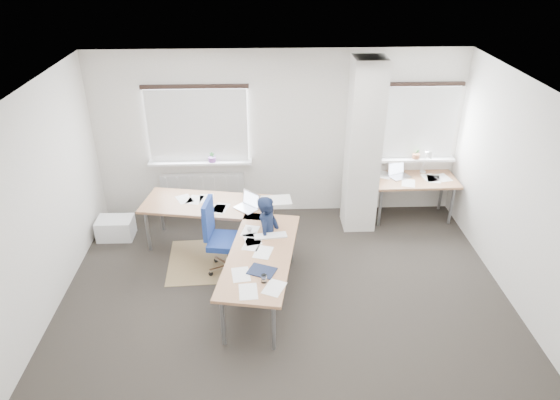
{
  "coord_description": "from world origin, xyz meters",
  "views": [
    {
      "loc": [
        -0.28,
        -5.2,
        4.37
      ],
      "look_at": [
        -0.04,
        0.9,
        1.06
      ],
      "focal_mm": 32.0,
      "sensor_mm": 36.0,
      "label": 1
    }
  ],
  "objects_px": {
    "desk_side": "(414,181)",
    "task_chair": "(225,252)",
    "person": "(268,237)",
    "desk_main": "(237,228)"
  },
  "relations": [
    {
      "from": "desk_main",
      "to": "task_chair",
      "type": "height_order",
      "value": "task_chair"
    },
    {
      "from": "desk_main",
      "to": "task_chair",
      "type": "xyz_separation_m",
      "value": [
        -0.19,
        -0.03,
        -0.38
      ]
    },
    {
      "from": "person",
      "to": "desk_main",
      "type": "bearing_deg",
      "value": 94.29
    },
    {
      "from": "desk_side",
      "to": "person",
      "type": "xyz_separation_m",
      "value": [
        -2.46,
        -1.52,
        -0.06
      ]
    },
    {
      "from": "desk_side",
      "to": "task_chair",
      "type": "relative_size",
      "value": 1.25
    },
    {
      "from": "desk_main",
      "to": "desk_side",
      "type": "xyz_separation_m",
      "value": [
        2.9,
        1.39,
        -0.01
      ]
    },
    {
      "from": "desk_side",
      "to": "task_chair",
      "type": "bearing_deg",
      "value": -156.25
    },
    {
      "from": "desk_main",
      "to": "desk_side",
      "type": "bearing_deg",
      "value": 35.57
    },
    {
      "from": "desk_main",
      "to": "desk_side",
      "type": "distance_m",
      "value": 3.21
    },
    {
      "from": "desk_main",
      "to": "task_chair",
      "type": "relative_size",
      "value": 2.63
    }
  ]
}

